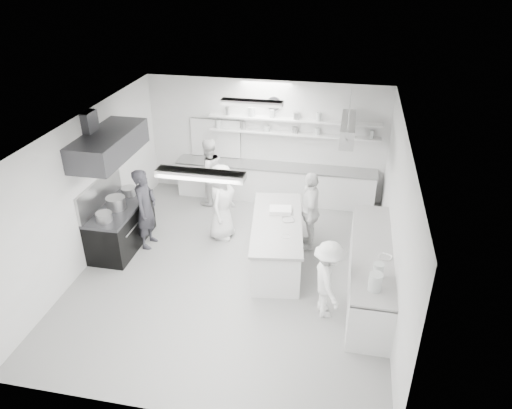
% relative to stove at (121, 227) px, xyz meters
% --- Properties ---
extents(floor, '(6.00, 7.00, 0.02)m').
position_rel_stove_xyz_m(floor, '(2.60, -0.40, -0.46)').
color(floor, gray).
rests_on(floor, ground).
extents(ceiling, '(6.00, 7.00, 0.02)m').
position_rel_stove_xyz_m(ceiling, '(2.60, -0.40, 2.56)').
color(ceiling, white).
rests_on(ceiling, wall_back).
extents(wall_back, '(6.00, 0.04, 3.00)m').
position_rel_stove_xyz_m(wall_back, '(2.60, 3.10, 1.05)').
color(wall_back, silver).
rests_on(wall_back, floor).
extents(wall_front, '(6.00, 0.04, 3.00)m').
position_rel_stove_xyz_m(wall_front, '(2.60, -3.90, 1.05)').
color(wall_front, silver).
rests_on(wall_front, floor).
extents(wall_left, '(0.04, 7.00, 3.00)m').
position_rel_stove_xyz_m(wall_left, '(-0.40, -0.40, 1.05)').
color(wall_left, silver).
rests_on(wall_left, floor).
extents(wall_right, '(0.04, 7.00, 3.00)m').
position_rel_stove_xyz_m(wall_right, '(5.60, -0.40, 1.05)').
color(wall_right, silver).
rests_on(wall_right, floor).
extents(stove, '(0.80, 1.80, 0.90)m').
position_rel_stove_xyz_m(stove, '(0.00, 0.00, 0.00)').
color(stove, black).
rests_on(stove, floor).
extents(exhaust_hood, '(0.85, 2.00, 0.50)m').
position_rel_stove_xyz_m(exhaust_hood, '(0.00, -0.00, 1.90)').
color(exhaust_hood, '#38383D').
rests_on(exhaust_hood, wall_left).
extents(back_counter, '(5.00, 0.60, 0.92)m').
position_rel_stove_xyz_m(back_counter, '(2.90, 2.80, 0.01)').
color(back_counter, silver).
rests_on(back_counter, floor).
extents(shelf_lower, '(4.20, 0.26, 0.04)m').
position_rel_stove_xyz_m(shelf_lower, '(3.30, 2.97, 1.30)').
color(shelf_lower, silver).
rests_on(shelf_lower, wall_back).
extents(shelf_upper, '(4.20, 0.26, 0.04)m').
position_rel_stove_xyz_m(shelf_upper, '(3.30, 2.97, 1.65)').
color(shelf_upper, silver).
rests_on(shelf_upper, wall_back).
extents(pass_through_window, '(1.30, 0.04, 1.00)m').
position_rel_stove_xyz_m(pass_through_window, '(1.30, 3.08, 1.00)').
color(pass_through_window, black).
rests_on(pass_through_window, wall_back).
extents(wall_clock, '(0.32, 0.05, 0.32)m').
position_rel_stove_xyz_m(wall_clock, '(2.80, 3.06, 2.00)').
color(wall_clock, silver).
rests_on(wall_clock, wall_back).
extents(right_counter, '(0.74, 3.30, 0.94)m').
position_rel_stove_xyz_m(right_counter, '(5.25, -0.60, 0.02)').
color(right_counter, silver).
rests_on(right_counter, floor).
extents(pot_rack, '(0.30, 1.60, 0.40)m').
position_rel_stove_xyz_m(pot_rack, '(4.60, 2.00, 1.85)').
color(pot_rack, '#A0A1A1').
rests_on(pot_rack, ceiling).
extents(light_fixture_front, '(1.30, 0.25, 0.10)m').
position_rel_stove_xyz_m(light_fixture_front, '(2.60, -2.20, 2.49)').
color(light_fixture_front, silver).
rests_on(light_fixture_front, ceiling).
extents(light_fixture_rear, '(1.30, 0.25, 0.10)m').
position_rel_stove_xyz_m(light_fixture_rear, '(2.60, 1.40, 2.49)').
color(light_fixture_rear, silver).
rests_on(light_fixture_rear, ceiling).
extents(prep_island, '(1.24, 2.53, 0.90)m').
position_rel_stove_xyz_m(prep_island, '(3.39, 0.05, -0.00)').
color(prep_island, silver).
rests_on(prep_island, floor).
extents(stove_pot, '(0.40, 0.40, 0.30)m').
position_rel_stove_xyz_m(stove_pot, '(0.00, -0.06, 0.61)').
color(stove_pot, '#A0A1A1').
rests_on(stove_pot, stove).
extents(cook_stove, '(0.44, 0.66, 1.79)m').
position_rel_stove_xyz_m(cook_stove, '(0.56, 0.14, 0.45)').
color(cook_stove, '#2C2C32').
rests_on(cook_stove, floor).
extents(cook_back, '(1.06, 1.05, 1.72)m').
position_rel_stove_xyz_m(cook_back, '(1.32, 2.24, 0.41)').
color(cook_back, white).
rests_on(cook_back, floor).
extents(cook_island_left, '(0.65, 0.91, 1.73)m').
position_rel_stove_xyz_m(cook_island_left, '(2.04, 0.80, 0.42)').
color(cook_island_left, white).
rests_on(cook_island_left, floor).
extents(cook_island_right, '(0.50, 1.05, 1.75)m').
position_rel_stove_xyz_m(cook_island_right, '(3.98, 0.77, 0.43)').
color(cook_island_right, white).
rests_on(cook_island_right, floor).
extents(cook_right, '(0.82, 1.08, 1.48)m').
position_rel_stove_xyz_m(cook_right, '(4.50, -1.37, 0.29)').
color(cook_right, white).
rests_on(cook_right, floor).
extents(bowl_island_a, '(0.34, 0.34, 0.06)m').
position_rel_stove_xyz_m(bowl_island_a, '(3.59, 0.18, 0.48)').
color(bowl_island_a, '#A0A1A1').
rests_on(bowl_island_a, prep_island).
extents(bowl_island_b, '(0.21, 0.21, 0.06)m').
position_rel_stove_xyz_m(bowl_island_b, '(3.63, -0.46, 0.47)').
color(bowl_island_b, silver).
rests_on(bowl_island_b, prep_island).
extents(bowl_right, '(0.30, 0.30, 0.06)m').
position_rel_stove_xyz_m(bowl_right, '(5.45, -0.84, 0.52)').
color(bowl_right, silver).
rests_on(bowl_right, right_counter).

